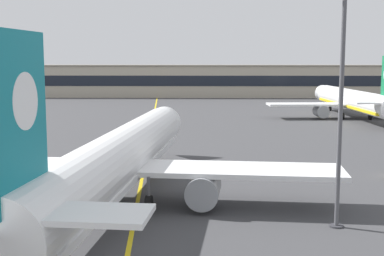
{
  "coord_description": "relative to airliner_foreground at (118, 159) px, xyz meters",
  "views": [
    {
      "loc": [
        6.26,
        -26.75,
        10.49
      ],
      "look_at": [
        5.36,
        15.45,
        4.9
      ],
      "focal_mm": 48.9,
      "sensor_mm": 36.0,
      "label": 1
    }
  ],
  "objects": [
    {
      "name": "ground_plane",
      "position": [
        -0.15,
        -9.77,
        -3.37
      ],
      "size": [
        400.0,
        400.0,
        0.0
      ],
      "primitive_type": "plane",
      "color": "#3D3D3F"
    },
    {
      "name": "taxiway_centreline",
      "position": [
        -0.15,
        20.23,
        -3.37
      ],
      "size": [
        13.56,
        179.53,
        0.01
      ],
      "primitive_type": "cube",
      "rotation": [
        0.0,
        0.0,
        0.07
      ],
      "color": "yellow",
      "rests_on": "ground"
    },
    {
      "name": "airliner_foreground",
      "position": [
        0.0,
        0.0,
        0.0
      ],
      "size": [
        32.3,
        41.52,
        11.65
      ],
      "color": "white",
      "rests_on": "ground"
    },
    {
      "name": "airliner_background",
      "position": [
        32.7,
        56.12,
        -0.2
      ],
      "size": [
        30.33,
        39.09,
        10.97
      ],
      "color": "white",
      "rests_on": "ground"
    },
    {
      "name": "apron_lamp_post",
      "position": [
        14.52,
        -4.54,
        4.27
      ],
      "size": [
        2.24,
        0.9,
        14.66
      ],
      "color": "#515156",
      "rests_on": "ground"
    },
    {
      "name": "terminal_building",
      "position": [
        10.78,
        110.73,
        1.07
      ],
      "size": [
        143.42,
        12.4,
        8.86
      ],
      "color": "#B2A893",
      "rests_on": "ground"
    }
  ]
}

